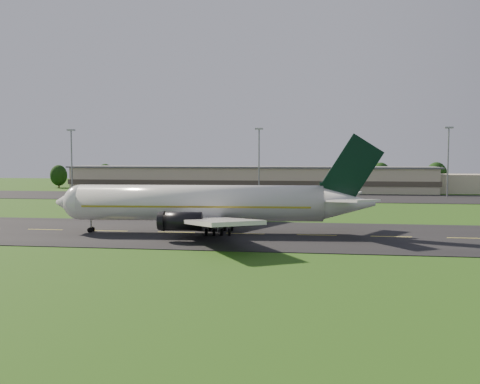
# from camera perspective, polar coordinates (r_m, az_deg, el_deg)

# --- Properties ---
(ground) EXTENTS (360.00, 360.00, 0.00)m
(ground) POSITION_cam_1_polar(r_m,az_deg,el_deg) (85.17, -6.82, -4.35)
(ground) COLOR #264C13
(ground) RESTS_ON ground
(taxiway) EXTENTS (220.00, 30.00, 0.10)m
(taxiway) POSITION_cam_1_polar(r_m,az_deg,el_deg) (85.16, -6.82, -4.31)
(taxiway) COLOR black
(taxiway) RESTS_ON ground
(apron) EXTENTS (260.00, 30.00, 0.10)m
(apron) POSITION_cam_1_polar(r_m,az_deg,el_deg) (155.48, -0.11, -0.51)
(apron) COLOR black
(apron) RESTS_ON ground
(airliner) EXTENTS (51.29, 42.06, 15.57)m
(airliner) POSITION_cam_1_polar(r_m,az_deg,el_deg) (83.60, -3.67, -1.27)
(airliner) COLOR silver
(airliner) RESTS_ON ground
(terminal) EXTENTS (145.00, 16.00, 8.40)m
(terminal) POSITION_cam_1_polar(r_m,az_deg,el_deg) (178.52, 3.00, 1.33)
(terminal) COLOR #BBAC8E
(terminal) RESTS_ON ground
(light_mast_west) EXTENTS (2.40, 1.20, 20.35)m
(light_mast_west) POSITION_cam_1_polar(r_m,az_deg,el_deg) (178.65, -17.53, 3.96)
(light_mast_west) COLOR gray
(light_mast_west) RESTS_ON ground
(light_mast_centre) EXTENTS (2.40, 1.20, 20.35)m
(light_mast_centre) POSITION_cam_1_polar(r_m,az_deg,el_deg) (162.34, 2.04, 4.16)
(light_mast_centre) COLOR gray
(light_mast_centre) RESTS_ON ground
(light_mast_east) EXTENTS (2.40, 1.20, 20.35)m
(light_mast_east) POSITION_cam_1_polar(r_m,az_deg,el_deg) (166.07, 21.32, 3.88)
(light_mast_east) COLOR gray
(light_mast_east) RESTS_ON ground
(tree_line) EXTENTS (193.14, 10.28, 10.34)m
(tree_line) POSITION_cam_1_polar(r_m,az_deg,el_deg) (188.12, 12.13, 1.68)
(tree_line) COLOR black
(tree_line) RESTS_ON ground
(service_vehicle_a) EXTENTS (1.75, 4.12, 1.39)m
(service_vehicle_a) POSITION_cam_1_polar(r_m,az_deg,el_deg) (161.27, -15.95, -0.24)
(service_vehicle_a) COLOR orange
(service_vehicle_a) RESTS_ON apron
(service_vehicle_b) EXTENTS (3.83, 2.44, 1.19)m
(service_vehicle_b) POSITION_cam_1_polar(r_m,az_deg,el_deg) (154.32, -3.83, -0.32)
(service_vehicle_b) COLOR #A40A18
(service_vehicle_b) RESTS_ON apron
(service_vehicle_c) EXTENTS (2.88, 5.48, 1.47)m
(service_vehicle_c) POSITION_cam_1_polar(r_m,az_deg,el_deg) (155.96, 4.37, -0.22)
(service_vehicle_c) COLOR silver
(service_vehicle_c) RESTS_ON apron
(service_vehicle_d) EXTENTS (4.77, 5.31, 1.48)m
(service_vehicle_d) POSITION_cam_1_polar(r_m,az_deg,el_deg) (154.92, 10.41, -0.30)
(service_vehicle_d) COLOR #E2BA0D
(service_vehicle_d) RESTS_ON apron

